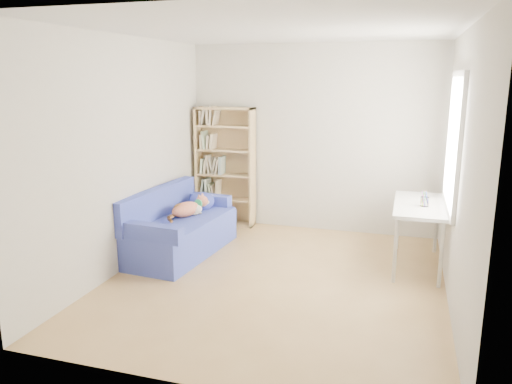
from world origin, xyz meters
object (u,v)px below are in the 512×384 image
sofa (179,228)px  desk (419,210)px  bookshelf (225,171)px  pen_cup (425,200)px

sofa → desk: sofa is taller
sofa → bookshelf: bearing=89.7°
desk → pen_cup: (0.04, -0.10, 0.14)m
sofa → desk: bearing=12.5°
sofa → pen_cup: 2.93m
sofa → pen_cup: pen_cup is taller
bookshelf → desk: bearing=-19.7°
desk → pen_cup: pen_cup is taller
sofa → pen_cup: size_ratio=9.64×
bookshelf → pen_cup: (2.75, -1.07, 0.02)m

